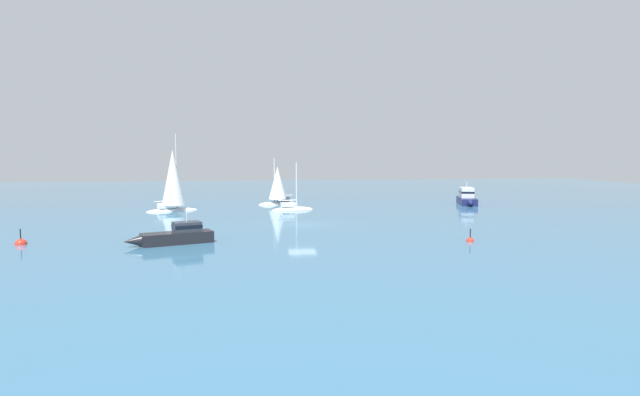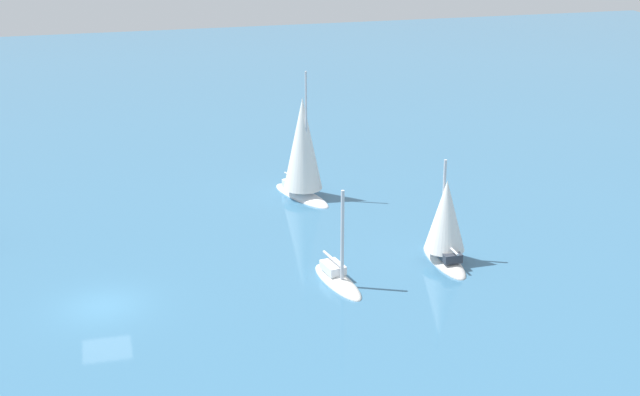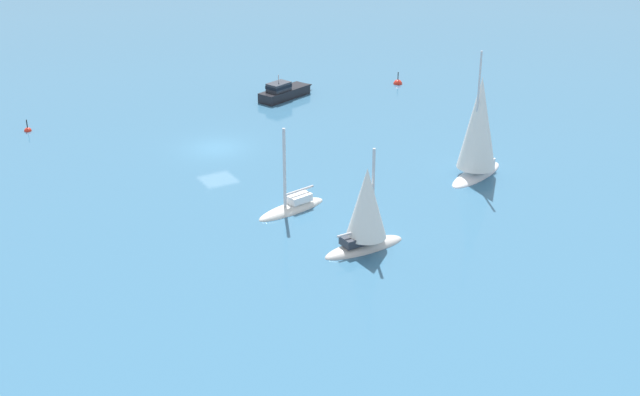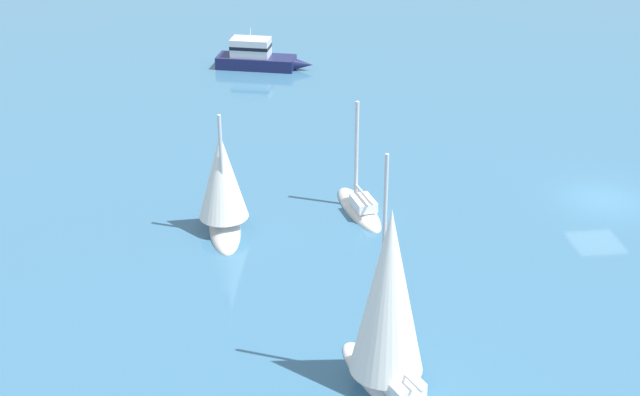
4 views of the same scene
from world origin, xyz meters
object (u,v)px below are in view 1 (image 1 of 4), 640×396
(channel_buoy, at_px, (21,244))
(mooring_buoy, at_px, (470,241))
(powerboat, at_px, (467,198))
(sailboat, at_px, (292,209))
(ketch, at_px, (173,183))
(ketch_1, at_px, (278,188))
(powerboat_1, at_px, (176,235))

(channel_buoy, height_order, mooring_buoy, channel_buoy)
(mooring_buoy, bearing_deg, powerboat, -113.80)
(sailboat, bearing_deg, channel_buoy, -148.43)
(ketch, relative_size, ketch_1, 1.43)
(mooring_buoy, bearing_deg, ketch, -44.54)
(ketch, relative_size, powerboat, 1.30)
(mooring_buoy, bearing_deg, channel_buoy, -5.94)
(mooring_buoy, bearing_deg, sailboat, -64.19)
(powerboat, height_order, sailboat, sailboat)
(powerboat, distance_m, sailboat, 23.10)
(ketch, bearing_deg, powerboat, -17.87)
(sailboat, height_order, mooring_buoy, sailboat)
(ketch, distance_m, sailboat, 13.74)
(sailboat, bearing_deg, powerboat, -2.01)
(powerboat_1, distance_m, sailboat, 23.13)
(powerboat, height_order, channel_buoy, powerboat)
(sailboat, height_order, channel_buoy, sailboat)
(powerboat, relative_size, channel_buoy, 4.58)
(sailboat, relative_size, channel_buoy, 3.87)
(ketch, bearing_deg, powerboat_1, -103.72)
(sailboat, height_order, ketch_1, ketch_1)
(ketch, height_order, mooring_buoy, ketch)
(powerboat, xyz_separation_m, mooring_buoy, (11.73, 26.60, -0.83))
(sailboat, relative_size, ketch_1, 0.93)
(ketch, distance_m, channel_buoy, 22.29)
(ketch, relative_size, sailboat, 1.54)
(powerboat, relative_size, mooring_buoy, 5.70)
(powerboat, bearing_deg, ketch, -69.86)
(powerboat, distance_m, mooring_buoy, 29.08)
(powerboat_1, relative_size, mooring_buoy, 5.06)
(powerboat_1, distance_m, channel_buoy, 10.92)
(powerboat, bearing_deg, mooring_buoy, -7.74)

